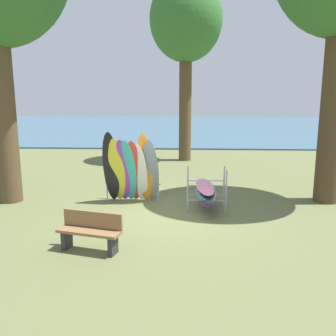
{
  "coord_description": "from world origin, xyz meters",
  "views": [
    {
      "loc": [
        0.43,
        -9.95,
        3.3
      ],
      "look_at": [
        -0.11,
        1.1,
        1.1
      ],
      "focal_mm": 38.51,
      "sensor_mm": 36.0,
      "label": 1
    }
  ],
  "objects_px": {
    "leaning_board_pile": "(131,170)",
    "park_bench": "(90,231)",
    "board_storage_rack": "(206,191)",
    "tree_mid_behind": "(186,23)"
  },
  "relations": [
    {
      "from": "leaning_board_pile",
      "to": "park_bench",
      "type": "height_order",
      "value": "leaning_board_pile"
    },
    {
      "from": "leaning_board_pile",
      "to": "board_storage_rack",
      "type": "relative_size",
      "value": 1.06
    },
    {
      "from": "tree_mid_behind",
      "to": "leaning_board_pile",
      "type": "xyz_separation_m",
      "value": [
        -1.68,
        -7.75,
        -5.83
      ]
    },
    {
      "from": "board_storage_rack",
      "to": "park_bench",
      "type": "relative_size",
      "value": 1.46
    },
    {
      "from": "park_bench",
      "to": "board_storage_rack",
      "type": "bearing_deg",
      "value": 48.98
    },
    {
      "from": "tree_mid_behind",
      "to": "park_bench",
      "type": "bearing_deg",
      "value": -99.95
    },
    {
      "from": "tree_mid_behind",
      "to": "board_storage_rack",
      "type": "relative_size",
      "value": 4.27
    },
    {
      "from": "leaning_board_pile",
      "to": "board_storage_rack",
      "type": "distance_m",
      "value": 2.48
    },
    {
      "from": "tree_mid_behind",
      "to": "park_bench",
      "type": "height_order",
      "value": "tree_mid_behind"
    },
    {
      "from": "leaning_board_pile",
      "to": "park_bench",
      "type": "xyz_separation_m",
      "value": [
        -0.33,
        -3.72,
        -0.58
      ]
    }
  ]
}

